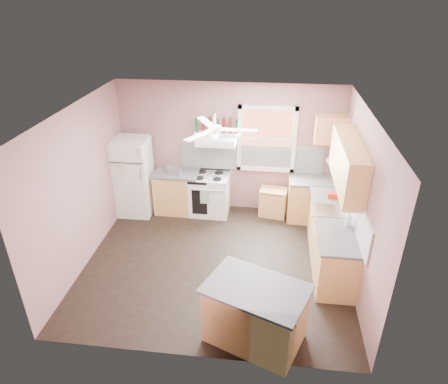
# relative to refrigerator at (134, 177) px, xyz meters

# --- Properties ---
(floor) EXTENTS (4.50, 4.50, 0.00)m
(floor) POSITION_rel_refrigerator_xyz_m (1.93, -1.55, -0.82)
(floor) COLOR black
(floor) RESTS_ON ground
(ceiling) EXTENTS (4.50, 4.50, 0.00)m
(ceiling) POSITION_rel_refrigerator_xyz_m (1.93, -1.55, 1.88)
(ceiling) COLOR white
(ceiling) RESTS_ON ground
(wall_back) EXTENTS (4.50, 0.05, 2.70)m
(wall_back) POSITION_rel_refrigerator_xyz_m (1.93, 0.48, 0.53)
(wall_back) COLOR #865E5F
(wall_back) RESTS_ON ground
(wall_right) EXTENTS (0.05, 4.00, 2.70)m
(wall_right) POSITION_rel_refrigerator_xyz_m (4.20, -1.55, 0.53)
(wall_right) COLOR #865E5F
(wall_right) RESTS_ON ground
(wall_left) EXTENTS (0.05, 4.00, 2.70)m
(wall_left) POSITION_rel_refrigerator_xyz_m (-0.35, -1.55, 0.53)
(wall_left) COLOR #865E5F
(wall_left) RESTS_ON ground
(backsplash_back) EXTENTS (2.90, 0.03, 0.55)m
(backsplash_back) POSITION_rel_refrigerator_xyz_m (2.38, 0.44, 0.36)
(backsplash_back) COLOR white
(backsplash_back) RESTS_ON wall_back
(backsplash_right) EXTENTS (0.03, 2.60, 0.55)m
(backsplash_right) POSITION_rel_refrigerator_xyz_m (4.16, -1.25, 0.36)
(backsplash_right) COLOR white
(backsplash_right) RESTS_ON wall_right
(window_view) EXTENTS (1.00, 0.02, 1.20)m
(window_view) POSITION_rel_refrigerator_xyz_m (2.68, 0.44, 0.78)
(window_view) COLOR brown
(window_view) RESTS_ON wall_back
(window_frame) EXTENTS (1.16, 0.07, 1.36)m
(window_frame) POSITION_rel_refrigerator_xyz_m (2.68, 0.41, 0.78)
(window_frame) COLOR white
(window_frame) RESTS_ON wall_back
(refrigerator) EXTENTS (0.70, 0.68, 1.64)m
(refrigerator) POSITION_rel_refrigerator_xyz_m (0.00, 0.00, 0.00)
(refrigerator) COLOR white
(refrigerator) RESTS_ON floor
(base_cabinet_left) EXTENTS (0.90, 0.60, 0.86)m
(base_cabinet_left) POSITION_rel_refrigerator_xyz_m (0.87, 0.15, -0.39)
(base_cabinet_left) COLOR tan
(base_cabinet_left) RESTS_ON floor
(counter_left) EXTENTS (0.92, 0.62, 0.04)m
(counter_left) POSITION_rel_refrigerator_xyz_m (0.87, 0.15, 0.06)
(counter_left) COLOR #4C4C4F
(counter_left) RESTS_ON base_cabinet_left
(toaster) EXTENTS (0.32, 0.24, 0.18)m
(toaster) POSITION_rel_refrigerator_xyz_m (0.87, 0.08, 0.17)
(toaster) COLOR silver
(toaster) RESTS_ON counter_left
(stove) EXTENTS (0.81, 0.66, 0.86)m
(stove) POSITION_rel_refrigerator_xyz_m (1.56, 0.15, -0.39)
(stove) COLOR white
(stove) RESTS_ON floor
(range_hood) EXTENTS (0.78, 0.50, 0.14)m
(range_hood) POSITION_rel_refrigerator_xyz_m (1.70, 0.20, 0.80)
(range_hood) COLOR white
(range_hood) RESTS_ON wall_back
(bottle_shelf) EXTENTS (0.90, 0.26, 0.03)m
(bottle_shelf) POSITION_rel_refrigerator_xyz_m (1.70, 0.32, 0.90)
(bottle_shelf) COLOR white
(bottle_shelf) RESTS_ON range_hood
(cart) EXTENTS (0.59, 0.43, 0.54)m
(cart) POSITION_rel_refrigerator_xyz_m (2.88, 0.20, -0.55)
(cart) COLOR tan
(cart) RESTS_ON floor
(base_cabinet_corner) EXTENTS (1.00, 0.60, 0.86)m
(base_cabinet_corner) POSITION_rel_refrigerator_xyz_m (3.68, 0.15, -0.39)
(base_cabinet_corner) COLOR tan
(base_cabinet_corner) RESTS_ON floor
(base_cabinet_right) EXTENTS (0.60, 2.20, 0.86)m
(base_cabinet_right) POSITION_rel_refrigerator_xyz_m (3.88, -1.25, -0.39)
(base_cabinet_right) COLOR tan
(base_cabinet_right) RESTS_ON floor
(counter_corner) EXTENTS (1.02, 0.62, 0.04)m
(counter_corner) POSITION_rel_refrigerator_xyz_m (3.68, 0.15, 0.06)
(counter_corner) COLOR #4C4C4F
(counter_corner) RESTS_ON base_cabinet_corner
(counter_right) EXTENTS (0.62, 2.22, 0.04)m
(counter_right) POSITION_rel_refrigerator_xyz_m (3.87, -1.25, 0.06)
(counter_right) COLOR #4C4C4F
(counter_right) RESTS_ON base_cabinet_right
(sink) EXTENTS (0.55, 0.45, 0.03)m
(sink) POSITION_rel_refrigerator_xyz_m (3.87, -1.05, 0.08)
(sink) COLOR silver
(sink) RESTS_ON counter_right
(faucet) EXTENTS (0.03, 0.03, 0.14)m
(faucet) POSITION_rel_refrigerator_xyz_m (4.03, -1.05, 0.15)
(faucet) COLOR silver
(faucet) RESTS_ON sink
(upper_cabinet_right) EXTENTS (0.33, 1.80, 0.76)m
(upper_cabinet_right) POSITION_rel_refrigerator_xyz_m (4.01, -1.05, 0.96)
(upper_cabinet_right) COLOR tan
(upper_cabinet_right) RESTS_ON wall_right
(upper_cabinet_corner) EXTENTS (0.60, 0.33, 0.52)m
(upper_cabinet_corner) POSITION_rel_refrigerator_xyz_m (3.88, 0.28, 1.08)
(upper_cabinet_corner) COLOR tan
(upper_cabinet_corner) RESTS_ON wall_back
(paper_towel) EXTENTS (0.26, 0.12, 0.12)m
(paper_towel) POSITION_rel_refrigerator_xyz_m (4.00, 0.31, 0.43)
(paper_towel) COLOR white
(paper_towel) RESTS_ON wall_back
(island) EXTENTS (1.43, 1.18, 0.86)m
(island) POSITION_rel_refrigerator_xyz_m (2.68, -3.15, -0.39)
(island) COLOR tan
(island) RESTS_ON floor
(island_top) EXTENTS (1.52, 1.27, 0.04)m
(island_top) POSITION_rel_refrigerator_xyz_m (2.68, -3.15, 0.06)
(island_top) COLOR #4C4C4F
(island_top) RESTS_ON island
(ceiling_fan_hub) EXTENTS (0.20, 0.20, 0.08)m
(ceiling_fan_hub) POSITION_rel_refrigerator_xyz_m (1.93, -1.55, 1.63)
(ceiling_fan_hub) COLOR white
(ceiling_fan_hub) RESTS_ON ceiling
(soap_bottle) EXTENTS (0.12, 0.12, 0.26)m
(soap_bottle) POSITION_rel_refrigerator_xyz_m (4.06, -1.50, 0.21)
(soap_bottle) COLOR silver
(soap_bottle) RESTS_ON counter_right
(red_caddy) EXTENTS (0.19, 0.13, 0.10)m
(red_caddy) POSITION_rel_refrigerator_xyz_m (3.93, -0.58, 0.13)
(red_caddy) COLOR red
(red_caddy) RESTS_ON counter_right
(wine_bottles) EXTENTS (0.86, 0.06, 0.31)m
(wine_bottles) POSITION_rel_refrigerator_xyz_m (1.70, 0.32, 1.06)
(wine_bottles) COLOR #143819
(wine_bottles) RESTS_ON bottle_shelf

